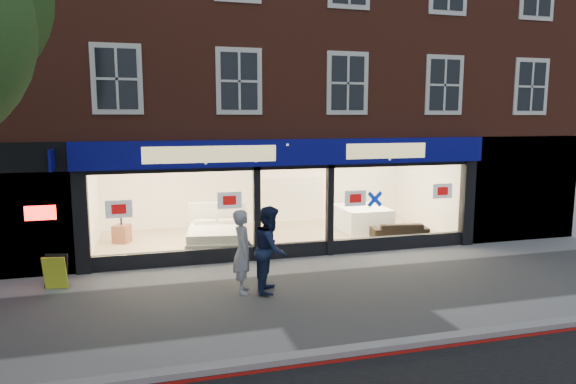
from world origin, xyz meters
name	(u,v)px	position (x,y,z in m)	size (l,w,h in m)	color
ground	(332,292)	(0.00, 0.00, 0.00)	(120.00, 120.00, 0.00)	gray
kerb_line	(397,353)	(0.00, -3.10, 0.01)	(60.00, 0.10, 0.01)	#8C0A07
kerb_stone	(392,345)	(0.00, -2.90, 0.06)	(60.00, 0.25, 0.12)	gray
showroom_floor	(275,238)	(0.00, 5.25, 0.05)	(11.00, 4.50, 0.10)	tan
building	(261,33)	(-0.02, 6.93, 6.67)	(19.00, 8.26, 10.30)	brown
display_bed	(217,236)	(-1.98, 4.33, 0.43)	(2.02, 2.33, 1.18)	white
bedside_table	(122,234)	(-4.69, 5.67, 0.38)	(0.45, 0.45, 0.55)	brown
mattress_stack	(361,218)	(3.10, 5.48, 0.48)	(1.55, 1.96, 0.77)	white
sofa	(399,230)	(3.70, 3.90, 0.36)	(1.75, 0.69, 0.51)	black
a_board	(56,272)	(-5.98, 1.94, 0.39)	(0.51, 0.33, 0.79)	gold
pedestrian_grey	(243,251)	(-1.90, 0.57, 0.94)	(0.68, 0.45, 1.87)	#9E9FA5
pedestrian_blue	(270,249)	(-1.30, 0.48, 0.97)	(0.94, 0.73, 1.94)	#16203F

